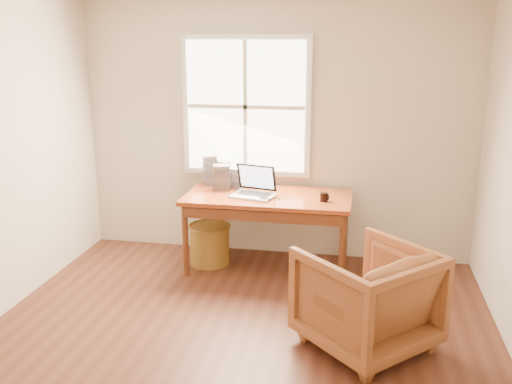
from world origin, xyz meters
TOP-DOWN VIEW (x-y plane):
  - room_shell at (-0.02, 0.16)m, footprint 4.04×4.54m
  - desk at (0.00, 1.80)m, footprint 1.60×0.80m
  - armchair at (0.96, 0.46)m, footprint 1.19×1.19m
  - wicker_stool at (-0.60, 1.80)m, footprint 0.47×0.47m
  - laptop at (-0.13, 1.71)m, footprint 0.51×0.52m
  - mouse at (-0.00, 1.60)m, footprint 0.10×0.06m
  - coffee_mug at (0.55, 1.69)m, footprint 0.10×0.10m
  - cd_stack_a at (-0.53, 2.13)m, footprint 0.15×0.14m
  - cd_stack_b at (-0.50, 1.92)m, footprint 0.20×0.19m
  - cd_stack_c at (-0.65, 2.09)m, footprint 0.17×0.17m
  - cd_stack_d at (-0.36, 2.05)m, footprint 0.19×0.18m

SIDE VIEW (x-z plane):
  - wicker_stool at x=-0.60m, z-range 0.00..0.40m
  - armchair at x=0.96m, z-range 0.00..0.78m
  - desk at x=0.00m, z-range 0.71..0.75m
  - mouse at x=0.00m, z-range 0.75..0.78m
  - coffee_mug at x=0.55m, z-range 0.75..0.83m
  - cd_stack_d at x=-0.36m, z-range 0.75..0.95m
  - cd_stack_b at x=-0.50m, z-range 0.75..1.00m
  - cd_stack_a at x=-0.53m, z-range 0.75..1.00m
  - cd_stack_c at x=-0.65m, z-range 0.75..1.06m
  - laptop at x=-0.13m, z-range 0.75..1.06m
  - room_shell at x=-0.02m, z-range 0.00..2.64m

